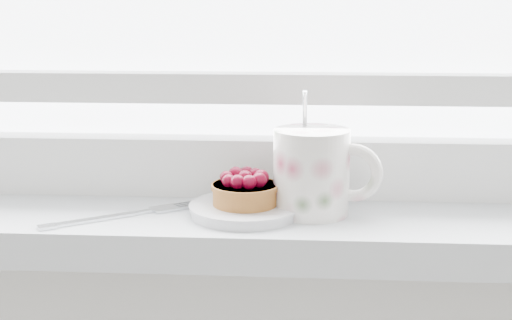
# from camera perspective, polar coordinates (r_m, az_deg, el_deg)

# --- Properties ---
(saucer) EXTENTS (0.12, 0.12, 0.01)m
(saucer) POSITION_cam_1_polar(r_m,az_deg,el_deg) (0.79, -0.87, -3.98)
(saucer) COLOR silver
(saucer) RESTS_ON windowsill
(raspberry_tart) EXTENTS (0.07, 0.07, 0.04)m
(raspberry_tart) POSITION_cam_1_polar(r_m,az_deg,el_deg) (0.78, -0.87, -2.36)
(raspberry_tart) COLOR brown
(raspberry_tart) RESTS_ON saucer
(floral_mug) EXTENTS (0.13, 0.10, 0.14)m
(floral_mug) POSITION_cam_1_polar(r_m,az_deg,el_deg) (0.78, 4.69, -0.81)
(floral_mug) COLOR white
(floral_mug) RESTS_ON windowsill
(fork) EXTENTS (0.16, 0.12, 0.00)m
(fork) POSITION_cam_1_polar(r_m,az_deg,el_deg) (0.79, -10.59, -4.35)
(fork) COLOR silver
(fork) RESTS_ON windowsill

